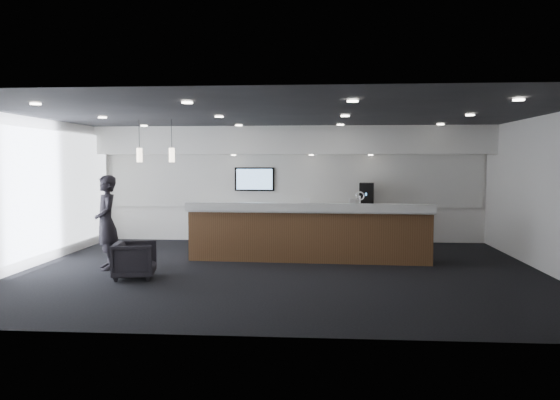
# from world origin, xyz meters

# --- Properties ---
(ground) EXTENTS (10.00, 10.00, 0.00)m
(ground) POSITION_xyz_m (0.00, 0.00, 0.00)
(ground) COLOR black
(ground) RESTS_ON ground
(ceiling) EXTENTS (10.00, 8.00, 0.02)m
(ceiling) POSITION_xyz_m (0.00, 0.00, 3.00)
(ceiling) COLOR black
(ceiling) RESTS_ON back_wall
(back_wall) EXTENTS (10.00, 0.02, 3.00)m
(back_wall) POSITION_xyz_m (0.00, 4.00, 1.50)
(back_wall) COLOR white
(back_wall) RESTS_ON ground
(left_wall) EXTENTS (0.02, 8.00, 3.00)m
(left_wall) POSITION_xyz_m (-5.00, 0.00, 1.50)
(left_wall) COLOR white
(left_wall) RESTS_ON ground
(right_wall) EXTENTS (0.02, 8.00, 3.00)m
(right_wall) POSITION_xyz_m (5.00, 0.00, 1.50)
(right_wall) COLOR white
(right_wall) RESTS_ON ground
(soffit_bulkhead) EXTENTS (10.00, 0.90, 0.70)m
(soffit_bulkhead) POSITION_xyz_m (0.00, 3.55, 2.65)
(soffit_bulkhead) COLOR white
(soffit_bulkhead) RESTS_ON back_wall
(alcove_panel) EXTENTS (9.80, 0.06, 1.40)m
(alcove_panel) POSITION_xyz_m (0.00, 3.97, 1.60)
(alcove_panel) COLOR white
(alcove_panel) RESTS_ON back_wall
(window_blinds_wall) EXTENTS (0.04, 7.36, 2.55)m
(window_blinds_wall) POSITION_xyz_m (-4.96, 0.00, 1.50)
(window_blinds_wall) COLOR silver
(window_blinds_wall) RESTS_ON left_wall
(back_credenza) EXTENTS (5.06, 0.66, 0.95)m
(back_credenza) POSITION_xyz_m (-0.00, 3.64, 0.48)
(back_credenza) COLOR #93959B
(back_credenza) RESTS_ON ground
(wall_tv) EXTENTS (1.05, 0.08, 0.62)m
(wall_tv) POSITION_xyz_m (-1.00, 3.91, 1.65)
(wall_tv) COLOR black
(wall_tv) RESTS_ON back_wall
(pendant_left) EXTENTS (0.12, 0.12, 0.30)m
(pendant_left) POSITION_xyz_m (-2.40, 0.80, 2.25)
(pendant_left) COLOR #FFE7C6
(pendant_left) RESTS_ON ceiling
(pendant_right) EXTENTS (0.12, 0.12, 0.30)m
(pendant_right) POSITION_xyz_m (-3.10, 0.80, 2.25)
(pendant_right) COLOR #FFE7C6
(pendant_right) RESTS_ON ceiling
(ceiling_can_lights) EXTENTS (7.00, 5.00, 0.02)m
(ceiling_can_lights) POSITION_xyz_m (0.00, 0.00, 2.97)
(ceiling_can_lights) COLOR white
(ceiling_can_lights) RESTS_ON ceiling
(service_counter) EXTENTS (5.19, 1.09, 1.49)m
(service_counter) POSITION_xyz_m (0.50, 1.14, 0.58)
(service_counter) COLOR #54331C
(service_counter) RESTS_ON ground
(coffee_machine) EXTENTS (0.40, 0.50, 0.62)m
(coffee_machine) POSITION_xyz_m (1.92, 3.62, 1.26)
(coffee_machine) COLOR black
(coffee_machine) RESTS_ON back_credenza
(info_sign_left) EXTENTS (0.17, 0.03, 0.23)m
(info_sign_left) POSITION_xyz_m (0.38, 3.57, 1.07)
(info_sign_left) COLOR white
(info_sign_left) RESTS_ON back_credenza
(info_sign_right) EXTENTS (0.17, 0.06, 0.22)m
(info_sign_right) POSITION_xyz_m (1.55, 3.57, 1.06)
(info_sign_right) COLOR white
(info_sign_right) RESTS_ON back_credenza
(armchair) EXTENTS (0.85, 0.83, 0.66)m
(armchair) POSITION_xyz_m (-2.60, -0.88, 0.33)
(armchair) COLOR black
(armchair) RESTS_ON ground
(lounge_guest) EXTENTS (0.72, 0.81, 1.85)m
(lounge_guest) POSITION_xyz_m (-3.44, -0.08, 0.92)
(lounge_guest) COLOR black
(lounge_guest) RESTS_ON ground
(cup_0) EXTENTS (0.10, 0.10, 0.09)m
(cup_0) POSITION_xyz_m (1.75, 3.57, 0.99)
(cup_0) COLOR white
(cup_0) RESTS_ON back_credenza
(cup_1) EXTENTS (0.13, 0.13, 0.09)m
(cup_1) POSITION_xyz_m (1.61, 3.57, 0.99)
(cup_1) COLOR white
(cup_1) RESTS_ON back_credenza
(cup_2) EXTENTS (0.12, 0.12, 0.09)m
(cup_2) POSITION_xyz_m (1.47, 3.57, 0.99)
(cup_2) COLOR white
(cup_2) RESTS_ON back_credenza
(cup_3) EXTENTS (0.12, 0.12, 0.09)m
(cup_3) POSITION_xyz_m (1.33, 3.57, 0.99)
(cup_3) COLOR white
(cup_3) RESTS_ON back_credenza
(cup_4) EXTENTS (0.13, 0.13, 0.09)m
(cup_4) POSITION_xyz_m (1.19, 3.57, 0.99)
(cup_4) COLOR white
(cup_4) RESTS_ON back_credenza
(cup_5) EXTENTS (0.10, 0.10, 0.09)m
(cup_5) POSITION_xyz_m (1.05, 3.57, 0.99)
(cup_5) COLOR white
(cup_5) RESTS_ON back_credenza
(cup_6) EXTENTS (0.14, 0.14, 0.09)m
(cup_6) POSITION_xyz_m (0.91, 3.57, 0.99)
(cup_6) COLOR white
(cup_6) RESTS_ON back_credenza
(cup_7) EXTENTS (0.11, 0.11, 0.09)m
(cup_7) POSITION_xyz_m (0.77, 3.57, 0.99)
(cup_7) COLOR white
(cup_7) RESTS_ON back_credenza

